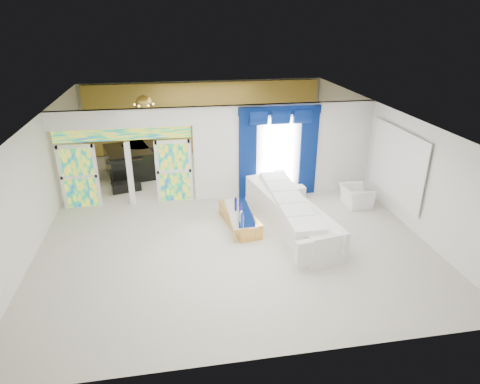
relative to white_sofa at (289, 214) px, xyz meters
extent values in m
plane|color=#B7AF9E|center=(-1.66, 1.38, -0.41)|extent=(12.00, 12.00, 0.00)
cube|color=white|center=(0.49, 2.38, 1.09)|extent=(5.70, 0.18, 3.00)
cube|color=white|center=(-4.51, 2.38, 2.31)|extent=(4.30, 0.18, 0.55)
cube|color=#994C3F|center=(-5.93, 2.38, 0.59)|extent=(0.95, 0.04, 2.00)
cube|color=#994C3F|center=(-3.08, 2.38, 0.59)|extent=(0.95, 0.04, 2.00)
cube|color=#994C3F|center=(-4.51, 2.38, 1.84)|extent=(4.00, 0.05, 0.35)
cube|color=white|center=(0.24, 2.28, 1.04)|extent=(1.00, 0.02, 2.30)
cube|color=#031345|center=(-0.76, 2.25, 0.99)|extent=(0.55, 0.10, 2.80)
cube|color=#031345|center=(1.24, 2.25, 0.99)|extent=(0.55, 0.10, 2.80)
cube|color=#031345|center=(0.24, 2.25, 2.41)|extent=(2.60, 0.12, 0.25)
cube|color=white|center=(3.28, 0.38, 1.14)|extent=(0.04, 2.70, 1.90)
cube|color=#B2812A|center=(-1.66, 7.28, 1.09)|extent=(9.70, 0.12, 2.90)
cube|color=white|center=(0.00, 0.00, 0.00)|extent=(1.71, 4.41, 0.82)
cube|color=gold|center=(-1.35, 0.30, -0.20)|extent=(0.97, 1.98, 0.42)
cube|color=white|center=(0.51, 1.90, -0.22)|extent=(1.16, 0.49, 0.38)
cylinder|color=white|center=(0.21, 1.90, 0.26)|extent=(0.36, 0.36, 0.58)
imported|color=white|center=(2.46, 1.06, -0.10)|extent=(0.83, 0.95, 0.62)
cube|color=black|center=(-4.71, 5.00, 0.09)|extent=(1.95, 2.29, 1.00)
cube|color=black|center=(-4.71, 3.40, -0.25)|extent=(1.02, 0.60, 0.32)
cube|color=#A38C51|center=(-6.03, 4.62, -0.05)|extent=(0.59, 0.56, 0.72)
sphere|color=gold|center=(-3.96, 4.78, 2.24)|extent=(0.60, 0.60, 0.60)
cylinder|color=#163098|center=(-1.38, -0.27, 0.12)|extent=(0.09, 0.09, 0.22)
cylinder|color=#211594|center=(-1.32, 0.26, 0.13)|extent=(0.08, 0.08, 0.23)
cylinder|color=navy|center=(-1.38, 0.81, 0.11)|extent=(0.08, 0.08, 0.20)
cylinder|color=silver|center=(-1.36, -0.01, 0.08)|extent=(0.10, 0.10, 0.14)
camera|label=1|loc=(-3.09, -9.95, 5.18)|focal=30.97mm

